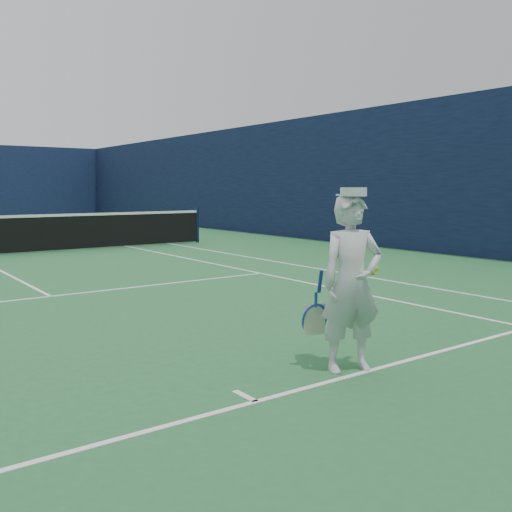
{
  "coord_description": "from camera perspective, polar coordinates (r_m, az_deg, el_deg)",
  "views": [
    {
      "loc": [
        -2.57,
        -15.42,
        1.7
      ],
      "look_at": [
        1.19,
        -10.25,
        0.93
      ],
      "focal_mm": 40.0,
      "sensor_mm": 36.0,
      "label": 1
    }
  ],
  "objects": [
    {
      "name": "tennis_player",
      "position": [
        5.33,
        9.53,
        -2.65
      ],
      "size": [
        0.72,
        0.65,
        1.7
      ],
      "rotation": [
        0.0,
        0.0,
        -0.33
      ],
      "color": "silver",
      "rests_on": "ground"
    }
  ]
}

